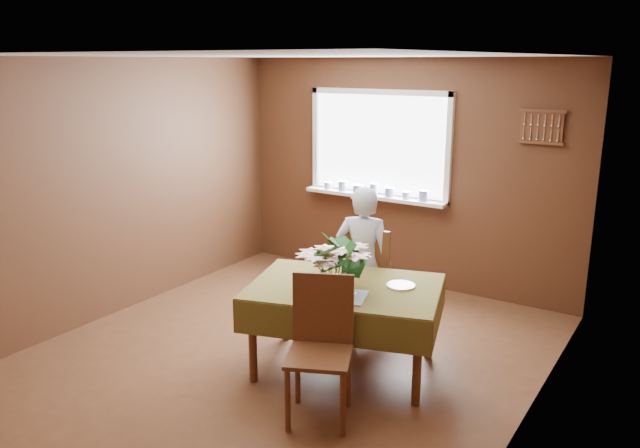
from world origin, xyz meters
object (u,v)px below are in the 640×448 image
Objects in this scene: chair_far at (369,275)px; seated_woman at (363,262)px; flower_bouquet at (336,260)px; chair_near at (321,342)px; dining_table at (345,296)px.

seated_woman is (0.00, -0.12, 0.15)m from chair_far.
flower_bouquet is at bearing 89.37° from seated_woman.
chair_near is 0.66m from flower_bouquet.
chair_far is at bearing 87.52° from dining_table.
chair_far is at bearing 80.90° from chair_near.
dining_table is 0.81m from chair_far.
seated_woman is at bearing 90.00° from dining_table.
flower_bouquet is (-0.15, 0.45, 0.45)m from chair_near.
seated_woman is 2.84× the size of flower_bouquet.
dining_table is at bearing 90.72° from seated_woman.
chair_far is at bearing 103.72° from flower_bouquet.
seated_woman is at bearing 82.22° from chair_near.
flower_bouquet is (0.24, -0.87, 0.30)m from seated_woman.
flower_bouquet is (0.04, -0.21, 0.36)m from dining_table.
chair_near is at bearing 92.74° from chair_far.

